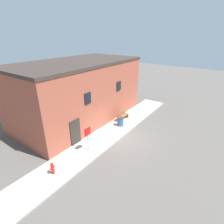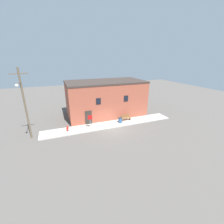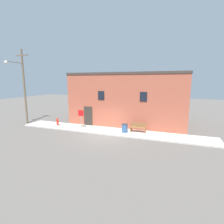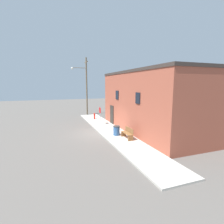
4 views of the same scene
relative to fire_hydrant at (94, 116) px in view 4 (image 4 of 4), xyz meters
name	(u,v)px [view 4 (image 4 of 4)]	position (x,y,z in m)	size (l,w,h in m)	color
ground_plane	(99,133)	(6.20, -1.17, -0.52)	(80.00, 80.00, 0.00)	#56514C
sidewalk	(111,131)	(6.20, 0.05, -0.47)	(19.58, 2.44, 0.11)	#B2ADA3
brick_building	(157,101)	(7.01, 4.58, 2.41)	(12.85, 6.74, 5.86)	#9E4C38
fire_hydrant	(94,116)	(0.00, 0.00, 0.00)	(0.41, 0.20, 0.82)	red
stop_sign	(100,113)	(3.10, -0.15, 0.91)	(0.61, 0.06, 1.91)	gray
bench	(128,133)	(8.96, 0.51, 0.03)	(1.45, 0.44, 0.90)	brown
trash_bin	(116,131)	(7.76, -0.01, 0.01)	(0.60, 0.60, 0.84)	#2D517F
utility_pole	(85,84)	(-4.38, -0.19, 4.16)	(1.80, 2.32, 8.50)	brown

